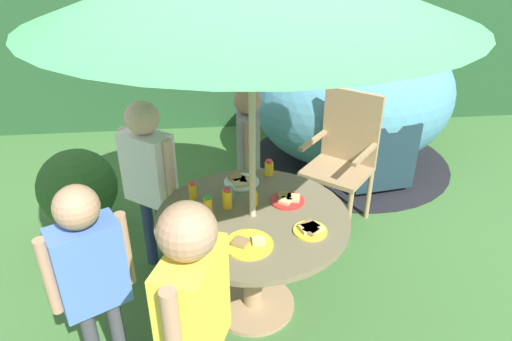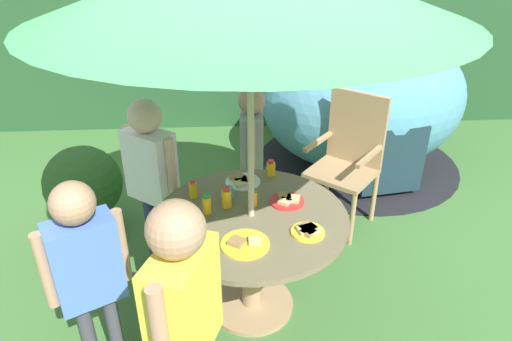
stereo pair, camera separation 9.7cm
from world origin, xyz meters
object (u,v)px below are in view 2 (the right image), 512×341
Objects in this scene: plate_mid_right at (287,200)px; juice_bottle_far_right at (271,168)px; juice_bottle_mid_left at (253,198)px; juice_bottle_center_back at (207,204)px; child_in_blue_shirt at (86,262)px; cup_near at (228,192)px; plate_far_left at (308,231)px; juice_bottle_near_left at (193,190)px; wooden_chair at (348,154)px; child_in_yellow_shirt at (183,304)px; juice_bottle_center_front at (227,198)px; plate_near_right at (245,243)px; potted_plant at (84,189)px; garden_table at (251,239)px; child_in_grey_shirt at (252,142)px; child_in_white_shirt at (151,166)px; plate_front_edge at (242,181)px; snack_bowl at (178,212)px; dome_tent at (363,100)px.

plate_mid_right is 1.93× the size of juice_bottle_far_right.
juice_bottle_center_back is at bearing -166.99° from juice_bottle_mid_left.
child_in_blue_shirt is 17.50× the size of cup_near.
plate_far_left is 0.76m from juice_bottle_near_left.
wooden_chair is 0.84m from juice_bottle_far_right.
child_in_yellow_shirt is 10.16× the size of juice_bottle_center_front.
plate_mid_right is 0.81× the size of plate_near_right.
juice_bottle_center_back is at bearing -39.82° from potted_plant.
garden_table is 4.34× the size of plate_near_right.
child_in_grey_shirt is at bearing 28.93° from child_in_blue_shirt.
child_in_white_shirt reaches higher than plate_far_left.
child_in_yellow_shirt is 0.89m from plate_far_left.
child_in_white_shirt is 0.95× the size of child_in_yellow_shirt.
child_in_white_shirt is 0.60m from plate_front_edge.
snack_bowl is (-0.10, 0.81, -0.10)m from child_in_yellow_shirt.
juice_bottle_center_front is at bearing 10.20° from child_in_yellow_shirt.
garden_table is at bearing -108.32° from juice_bottle_far_right.
child_in_yellow_shirt is at bearing -88.40° from juice_bottle_near_left.
wooden_chair is 0.91× the size of child_in_grey_shirt.
plate_front_edge is at bearing -136.43° from dome_tent.
child_in_yellow_shirt is 1.38m from juice_bottle_far_right.
plate_front_edge is 0.30m from juice_bottle_center_front.
child_in_blue_shirt is at bearing -133.61° from plate_front_edge.
juice_bottle_center_back is (0.56, 0.48, -0.00)m from child_in_blue_shirt.
wooden_chair is 1.06m from dome_tent.
child_in_yellow_shirt is 7.69× the size of snack_bowl.
child_in_yellow_shirt is at bearing -83.10° from snack_bowl.
juice_bottle_center_back reaches higher than plate_front_edge.
snack_bowl is 1.52× the size of juice_bottle_mid_left.
child_in_white_shirt reaches higher than garden_table.
snack_bowl is 0.54m from plate_front_edge.
dome_tent is 3.16m from child_in_yellow_shirt.
potted_plant is 1.46m from juice_bottle_far_right.
juice_bottle_mid_left is at bearing 0.72° from child_in_grey_shirt.
child_in_yellow_shirt is (0.90, -1.66, 0.42)m from potted_plant.
child_in_white_shirt reaches higher than potted_plant.
plate_mid_right is 0.49m from juice_bottle_center_back.
cup_near reaches higher than plate_far_left.
juice_bottle_center_back is at bearing -98.93° from wooden_chair.
plate_near_right is at bearing -5.09° from child_in_yellow_shirt.
dome_tent is at bearing 48.51° from juice_bottle_near_left.
snack_bowl is 0.17m from juice_bottle_center_back.
juice_bottle_center_front is (-0.14, 0.10, 0.23)m from garden_table.
child_in_blue_shirt reaches higher than juice_bottle_center_back.
snack_bowl is 0.65m from plate_mid_right.
snack_bowl is 0.82× the size of plate_mid_right.
child_in_white_shirt is (0.59, -0.37, 0.38)m from potted_plant.
child_in_grey_shirt reaches higher than juice_bottle_center_front.
child_in_grey_shirt is 1.77m from child_in_yellow_shirt.
child_in_yellow_shirt is 12.17× the size of juice_bottle_far_right.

